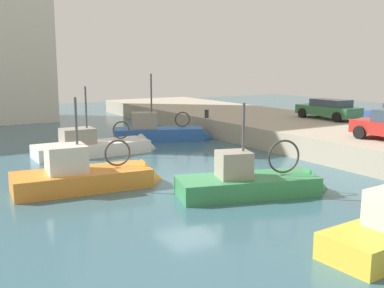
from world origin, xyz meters
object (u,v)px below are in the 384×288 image
at_px(fishing_boat_white, 99,152).
at_px(fishing_boat_orange, 92,184).
at_px(fishing_boat_blue, 163,138).
at_px(mooring_bollard_north, 207,114).
at_px(parked_car_green, 329,109).
at_px(fishing_boat_green, 257,191).

height_order(fishing_boat_white, fishing_boat_orange, fishing_boat_white).
relative_size(fishing_boat_blue, mooring_bollard_north, 11.94).
bearing_deg(parked_car_green, fishing_boat_orange, -166.89).
xyz_separation_m(fishing_boat_white, fishing_boat_blue, (5.07, 2.30, 0.02)).
relative_size(fishing_boat_orange, fishing_boat_blue, 0.94).
distance_m(fishing_boat_green, parked_car_green, 15.20).
xyz_separation_m(fishing_boat_white, fishing_boat_orange, (-2.65, -6.40, 0.04)).
bearing_deg(fishing_boat_blue, fishing_boat_orange, -131.58).
distance_m(fishing_boat_blue, mooring_bollard_north, 3.75).
xyz_separation_m(fishing_boat_orange, mooring_bollard_north, (11.22, 8.93, 1.32)).
xyz_separation_m(fishing_boat_blue, mooring_bollard_north, (3.50, 0.23, 1.34)).
height_order(fishing_boat_green, fishing_boat_blue, fishing_boat_blue).
bearing_deg(parked_car_green, fishing_boat_green, -147.13).
distance_m(fishing_boat_white, fishing_boat_orange, 6.93).
relative_size(fishing_boat_green, fishing_boat_blue, 0.95).
relative_size(fishing_boat_green, fishing_boat_white, 0.92).
xyz_separation_m(fishing_boat_white, mooring_bollard_north, (8.57, 2.53, 1.36)).
relative_size(fishing_boat_orange, parked_car_green, 1.42).
distance_m(fishing_boat_green, fishing_boat_white, 10.73).
bearing_deg(fishing_boat_green, mooring_bollard_north, 64.49).
relative_size(fishing_boat_white, fishing_boat_blue, 1.04).
relative_size(fishing_boat_green, parked_car_green, 1.45).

